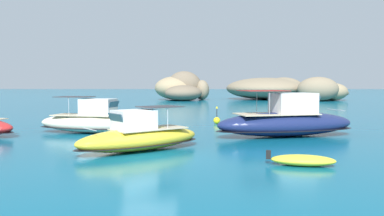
{
  "coord_description": "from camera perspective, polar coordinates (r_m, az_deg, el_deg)",
  "views": [
    {
      "loc": [
        2.08,
        -17.86,
        3.39
      ],
      "look_at": [
        1.85,
        13.53,
        1.41
      ],
      "focal_mm": 37.5,
      "sensor_mm": 36.0,
      "label": 1
    }
  ],
  "objects": [
    {
      "name": "islet_small",
      "position": [
        79.73,
        -1.48,
        2.78
      ],
      "size": [
        13.03,
        15.47,
        5.72
      ],
      "color": "#9E8966",
      "rests_on": "ground"
    },
    {
      "name": "channel_buoy",
      "position": [
        33.12,
        3.55,
        -1.69
      ],
      "size": [
        0.56,
        0.56,
        1.48
      ],
      "color": "yellow",
      "rests_on": "ground"
    },
    {
      "name": "islet_large",
      "position": [
        83.6,
        12.77,
        2.63
      ],
      "size": [
        25.58,
        21.53,
        4.53
      ],
      "color": "#84755B",
      "rests_on": "ground"
    },
    {
      "name": "motorboat_cream",
      "position": [
        27.92,
        -13.81,
        -1.85
      ],
      "size": [
        8.14,
        3.87,
        2.46
      ],
      "color": "beige",
      "rests_on": "ground"
    },
    {
      "name": "motorboat_yellow",
      "position": [
        20.25,
        -7.46,
        -4.06
      ],
      "size": [
        6.74,
        5.91,
        2.18
      ],
      "color": "yellow",
      "rests_on": "ground"
    },
    {
      "name": "ground_plane",
      "position": [
        18.3,
        -6.15,
        -7.09
      ],
      "size": [
        400.0,
        400.0,
        0.0
      ],
      "primitive_type": "plane",
      "color": "#0C5B7A"
    },
    {
      "name": "dinghy_tender",
      "position": [
        17.15,
        15.48,
        -7.15
      ],
      "size": [
        2.87,
        1.59,
        0.58
      ],
      "color": "yellow",
      "rests_on": "ground"
    },
    {
      "name": "motorboat_navy",
      "position": [
        26.09,
        13.31,
        -1.9
      ],
      "size": [
        9.72,
        5.01,
        2.92
      ],
      "color": "navy",
      "rests_on": "ground"
    }
  ]
}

